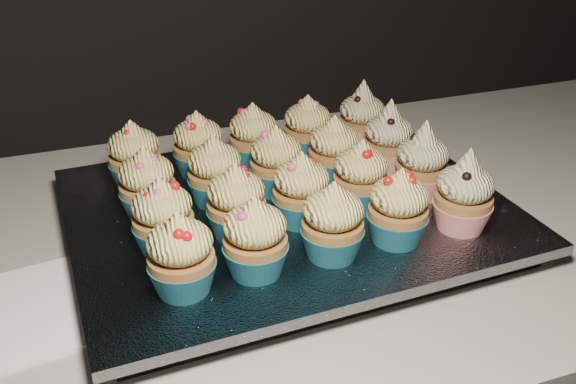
% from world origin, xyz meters
% --- Properties ---
extents(worktop, '(2.44, 0.64, 0.04)m').
position_xyz_m(worktop, '(0.00, 1.70, 0.88)').
color(worktop, beige).
rests_on(worktop, cabinet).
extents(napkin, '(0.17, 0.17, 0.00)m').
position_xyz_m(napkin, '(-0.38, 1.62, 0.90)').
color(napkin, white).
rests_on(napkin, worktop).
extents(baking_tray, '(0.46, 0.36, 0.02)m').
position_xyz_m(baking_tray, '(-0.08, 1.68, 0.91)').
color(baking_tray, black).
rests_on(baking_tray, worktop).
extents(foil_lining, '(0.50, 0.40, 0.01)m').
position_xyz_m(foil_lining, '(-0.08, 1.68, 0.93)').
color(foil_lining, silver).
rests_on(foil_lining, baking_tray).
extents(cupcake_0, '(0.06, 0.06, 0.08)m').
position_xyz_m(cupcake_0, '(-0.23, 1.56, 0.97)').
color(cupcake_0, '#1C6C85').
rests_on(cupcake_0, foil_lining).
extents(cupcake_1, '(0.06, 0.06, 0.08)m').
position_xyz_m(cupcake_1, '(-0.16, 1.57, 0.97)').
color(cupcake_1, '#1C6C85').
rests_on(cupcake_1, foil_lining).
extents(cupcake_2, '(0.06, 0.06, 0.08)m').
position_xyz_m(cupcake_2, '(-0.08, 1.57, 0.97)').
color(cupcake_2, '#1C6C85').
rests_on(cupcake_2, foil_lining).
extents(cupcake_3, '(0.06, 0.06, 0.08)m').
position_xyz_m(cupcake_3, '(-0.00, 1.57, 0.97)').
color(cupcake_3, '#1C6C85').
rests_on(cupcake_3, foil_lining).
extents(cupcake_4, '(0.06, 0.06, 0.10)m').
position_xyz_m(cupcake_4, '(0.08, 1.57, 0.97)').
color(cupcake_4, red).
rests_on(cupcake_4, foil_lining).
extents(cupcake_5, '(0.06, 0.06, 0.08)m').
position_xyz_m(cupcake_5, '(-0.23, 1.63, 0.97)').
color(cupcake_5, '#1C6C85').
rests_on(cupcake_5, foil_lining).
extents(cupcake_6, '(0.06, 0.06, 0.08)m').
position_xyz_m(cupcake_6, '(-0.15, 1.64, 0.97)').
color(cupcake_6, '#1C6C85').
rests_on(cupcake_6, foil_lining).
extents(cupcake_7, '(0.06, 0.06, 0.08)m').
position_xyz_m(cupcake_7, '(-0.08, 1.64, 0.97)').
color(cupcake_7, '#1C6C85').
rests_on(cupcake_7, foil_lining).
extents(cupcake_8, '(0.06, 0.06, 0.08)m').
position_xyz_m(cupcake_8, '(-0.01, 1.65, 0.97)').
color(cupcake_8, '#1C6C85').
rests_on(cupcake_8, foil_lining).
extents(cupcake_9, '(0.06, 0.06, 0.10)m').
position_xyz_m(cupcake_9, '(0.07, 1.65, 0.97)').
color(cupcake_9, red).
rests_on(cupcake_9, foil_lining).
extents(cupcake_10, '(0.06, 0.06, 0.08)m').
position_xyz_m(cupcake_10, '(-0.23, 1.71, 0.97)').
color(cupcake_10, '#1C6C85').
rests_on(cupcake_10, foil_lining).
extents(cupcake_11, '(0.06, 0.06, 0.08)m').
position_xyz_m(cupcake_11, '(-0.16, 1.71, 0.97)').
color(cupcake_11, '#1C6C85').
rests_on(cupcake_11, foil_lining).
extents(cupcake_12, '(0.06, 0.06, 0.08)m').
position_xyz_m(cupcake_12, '(-0.08, 1.72, 0.97)').
color(cupcake_12, '#1C6C85').
rests_on(cupcake_12, foil_lining).
extents(cupcake_13, '(0.06, 0.06, 0.08)m').
position_xyz_m(cupcake_13, '(-0.01, 1.72, 0.97)').
color(cupcake_13, '#1C6C85').
rests_on(cupcake_13, foil_lining).
extents(cupcake_14, '(0.06, 0.06, 0.10)m').
position_xyz_m(cupcake_14, '(0.07, 1.72, 0.97)').
color(cupcake_14, red).
rests_on(cupcake_14, foil_lining).
extents(cupcake_15, '(0.06, 0.06, 0.08)m').
position_xyz_m(cupcake_15, '(-0.24, 1.79, 0.97)').
color(cupcake_15, '#1C6C85').
rests_on(cupcake_15, foil_lining).
extents(cupcake_16, '(0.06, 0.06, 0.08)m').
position_xyz_m(cupcake_16, '(-0.16, 1.79, 0.97)').
color(cupcake_16, '#1C6C85').
rests_on(cupcake_16, foil_lining).
extents(cupcake_17, '(0.06, 0.06, 0.08)m').
position_xyz_m(cupcake_17, '(-0.09, 1.79, 0.97)').
color(cupcake_17, '#1C6C85').
rests_on(cupcake_17, foil_lining).
extents(cupcake_18, '(0.06, 0.06, 0.08)m').
position_xyz_m(cupcake_18, '(-0.01, 1.80, 0.97)').
color(cupcake_18, '#1C6C85').
rests_on(cupcake_18, foil_lining).
extents(cupcake_19, '(0.06, 0.06, 0.10)m').
position_xyz_m(cupcake_19, '(0.06, 1.80, 0.97)').
color(cupcake_19, red).
rests_on(cupcake_19, foil_lining).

